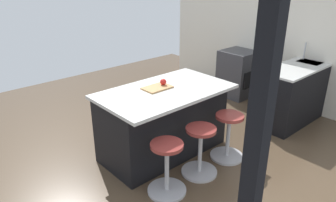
{
  "coord_description": "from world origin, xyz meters",
  "views": [
    {
      "loc": [
        2.37,
        2.94,
        2.35
      ],
      "look_at": [
        -0.12,
        0.16,
        0.78
      ],
      "focal_mm": 34.31,
      "sensor_mm": 36.0,
      "label": 1
    }
  ],
  "objects_px": {
    "stool_by_window": "(228,138)",
    "cutting_board": "(157,88)",
    "stool_middle": "(200,152)",
    "apple_red": "(163,82)",
    "oven_range": "(238,73)",
    "stool_near_camera": "(167,170)",
    "kitchen_island": "(163,121)"
  },
  "relations": [
    {
      "from": "oven_range",
      "to": "stool_near_camera",
      "type": "height_order",
      "value": "oven_range"
    },
    {
      "from": "kitchen_island",
      "to": "cutting_board",
      "type": "distance_m",
      "value": 0.47
    },
    {
      "from": "oven_range",
      "to": "apple_red",
      "type": "xyz_separation_m",
      "value": [
        2.38,
        0.56,
        0.53
      ]
    },
    {
      "from": "stool_middle",
      "to": "stool_near_camera",
      "type": "height_order",
      "value": "same"
    },
    {
      "from": "stool_near_camera",
      "to": "apple_red",
      "type": "distance_m",
      "value": 1.17
    },
    {
      "from": "stool_by_window",
      "to": "apple_red",
      "type": "height_order",
      "value": "apple_red"
    },
    {
      "from": "stool_middle",
      "to": "apple_red",
      "type": "distance_m",
      "value": 1.01
    },
    {
      "from": "apple_red",
      "to": "oven_range",
      "type": "bearing_deg",
      "value": -166.79
    },
    {
      "from": "kitchen_island",
      "to": "apple_red",
      "type": "distance_m",
      "value": 0.52
    },
    {
      "from": "kitchen_island",
      "to": "apple_red",
      "type": "xyz_separation_m",
      "value": [
        -0.06,
        -0.07,
        0.51
      ]
    },
    {
      "from": "apple_red",
      "to": "kitchen_island",
      "type": "bearing_deg",
      "value": 46.53
    },
    {
      "from": "kitchen_island",
      "to": "cutting_board",
      "type": "xyz_separation_m",
      "value": [
        0.05,
        -0.06,
        0.46
      ]
    },
    {
      "from": "kitchen_island",
      "to": "stool_near_camera",
      "type": "bearing_deg",
      "value": 51.76
    },
    {
      "from": "stool_by_window",
      "to": "cutting_board",
      "type": "relative_size",
      "value": 1.72
    },
    {
      "from": "kitchen_island",
      "to": "stool_middle",
      "type": "height_order",
      "value": "kitchen_island"
    },
    {
      "from": "stool_near_camera",
      "to": "apple_red",
      "type": "height_order",
      "value": "apple_red"
    },
    {
      "from": "stool_middle",
      "to": "stool_near_camera",
      "type": "distance_m",
      "value": 0.53
    },
    {
      "from": "kitchen_island",
      "to": "stool_by_window",
      "type": "bearing_deg",
      "value": 128.24
    },
    {
      "from": "stool_near_camera",
      "to": "cutting_board",
      "type": "distance_m",
      "value": 1.08
    },
    {
      "from": "stool_near_camera",
      "to": "cutting_board",
      "type": "xyz_separation_m",
      "value": [
        -0.49,
        -0.73,
        0.63
      ]
    },
    {
      "from": "stool_by_window",
      "to": "stool_near_camera",
      "type": "distance_m",
      "value": 1.06
    },
    {
      "from": "stool_middle",
      "to": "apple_red",
      "type": "height_order",
      "value": "apple_red"
    },
    {
      "from": "stool_near_camera",
      "to": "cutting_board",
      "type": "bearing_deg",
      "value": -123.68
    },
    {
      "from": "oven_range",
      "to": "cutting_board",
      "type": "bearing_deg",
      "value": 12.88
    },
    {
      "from": "stool_middle",
      "to": "stool_near_camera",
      "type": "bearing_deg",
      "value": 0.0
    },
    {
      "from": "stool_near_camera",
      "to": "apple_red",
      "type": "bearing_deg",
      "value": -128.73
    },
    {
      "from": "oven_range",
      "to": "stool_by_window",
      "type": "bearing_deg",
      "value": 34.21
    },
    {
      "from": "oven_range",
      "to": "kitchen_island",
      "type": "height_order",
      "value": "kitchen_island"
    },
    {
      "from": "stool_by_window",
      "to": "cutting_board",
      "type": "distance_m",
      "value": 1.13
    },
    {
      "from": "stool_near_camera",
      "to": "cutting_board",
      "type": "relative_size",
      "value": 1.72
    },
    {
      "from": "stool_middle",
      "to": "apple_red",
      "type": "relative_size",
      "value": 7.47
    },
    {
      "from": "kitchen_island",
      "to": "stool_near_camera",
      "type": "xyz_separation_m",
      "value": [
        0.53,
        0.68,
        -0.17
      ]
    }
  ]
}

